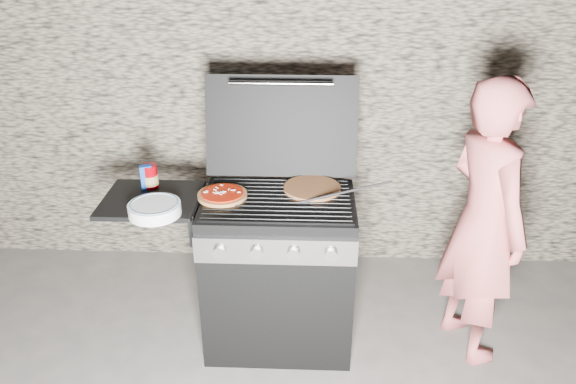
{
  "coord_description": "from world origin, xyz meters",
  "views": [
    {
      "loc": [
        0.16,
        -2.59,
        2.24
      ],
      "look_at": [
        0.05,
        0.0,
        0.95
      ],
      "focal_mm": 35.0,
      "sensor_mm": 36.0,
      "label": 1
    }
  ],
  "objects_px": {
    "sauce_jar": "(150,176)",
    "person": "(484,223)",
    "pizza_topped": "(222,194)",
    "gas_grill": "(234,270)"
  },
  "relations": [
    {
      "from": "sauce_jar",
      "to": "person",
      "type": "xyz_separation_m",
      "value": [
        1.78,
        -0.13,
        -0.18
      ]
    },
    {
      "from": "pizza_topped",
      "to": "person",
      "type": "bearing_deg",
      "value": -0.44
    },
    {
      "from": "gas_grill",
      "to": "person",
      "type": "xyz_separation_m",
      "value": [
        1.32,
        -0.0,
        0.33
      ]
    },
    {
      "from": "sauce_jar",
      "to": "person",
      "type": "bearing_deg",
      "value": -4.1
    },
    {
      "from": "sauce_jar",
      "to": "person",
      "type": "distance_m",
      "value": 1.79
    },
    {
      "from": "pizza_topped",
      "to": "person",
      "type": "xyz_separation_m",
      "value": [
        1.37,
        -0.01,
        -0.14
      ]
    },
    {
      "from": "gas_grill",
      "to": "person",
      "type": "height_order",
      "value": "person"
    },
    {
      "from": "pizza_topped",
      "to": "sauce_jar",
      "type": "relative_size",
      "value": 1.99
    },
    {
      "from": "gas_grill",
      "to": "pizza_topped",
      "type": "bearing_deg",
      "value": 168.27
    },
    {
      "from": "gas_grill",
      "to": "sauce_jar",
      "type": "distance_m",
      "value": 0.7
    }
  ]
}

